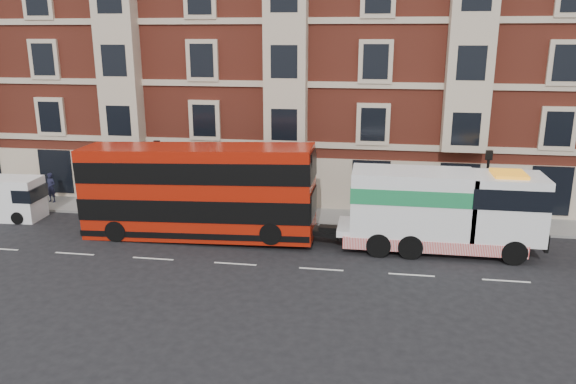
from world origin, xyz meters
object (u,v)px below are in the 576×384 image
object	(u,v)px
tow_truck	(439,210)
pedestrian	(51,187)
box_van	(0,198)
double_decker_bus	(198,190)

from	to	relation	value
tow_truck	pedestrian	distance (m)	23.47
tow_truck	box_van	bearing A→B (deg)	176.91
box_van	pedestrian	bearing A→B (deg)	64.79
double_decker_bus	box_van	xyz separation A→B (m)	(-12.25, 1.31, -1.37)
tow_truck	pedestrian	xyz separation A→B (m)	(-23.04, 4.38, -1.04)
double_decker_bus	pedestrian	world-z (taller)	double_decker_bus
double_decker_bus	tow_truck	distance (m)	12.07
double_decker_bus	box_van	size ratio (longest dim) A/B	2.52
box_van	pedestrian	size ratio (longest dim) A/B	2.56
tow_truck	double_decker_bus	bearing A→B (deg)	180.00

